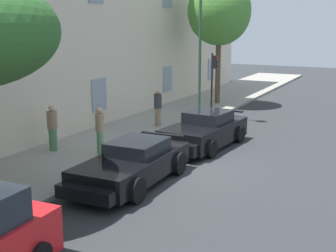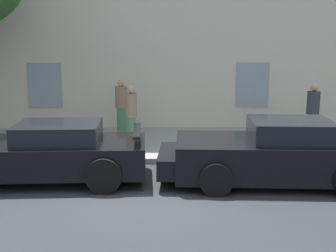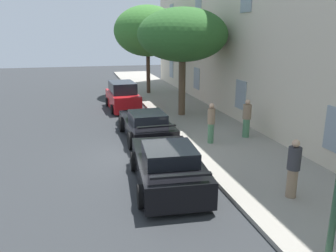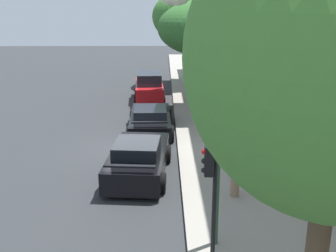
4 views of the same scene
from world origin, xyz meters
TOP-DOWN VIEW (x-y plane):
  - ground_plane at (0.00, 0.00)m, footprint 80.00×80.00m
  - sidewalk at (0.00, 3.89)m, footprint 60.00×4.12m
  - building_facade at (0.00, 8.20)m, footprint 43.54×5.01m
  - sportscar_red_lead at (-2.47, 0.60)m, footprint 4.90×2.17m
  - sportscar_yellow_flank at (2.59, 0.34)m, footprint 4.80×2.41m
  - hatchback_parked at (-8.79, 0.34)m, footprint 3.97×2.02m
  - tree_midblock at (-13.73, 3.02)m, footprint 5.15×5.15m
  - tree_far_end at (-5.86, 3.40)m, footprint 4.98×4.98m
  - pedestrian_admiring at (-0.90, 4.95)m, footprint 0.54×0.54m
  - pedestrian_strolling at (4.71, 3.49)m, footprint 0.48×0.48m
  - pedestrian_bystander at (-0.50, 3.08)m, footprint 0.33×0.33m

SIDE VIEW (x-z plane):
  - ground_plane at x=0.00m, z-range 0.00..0.00m
  - sidewalk at x=0.00m, z-range 0.00..0.14m
  - sportscar_red_lead at x=-2.47m, z-range -0.04..1.25m
  - sportscar_yellow_flank at x=2.59m, z-range -0.08..1.31m
  - hatchback_parked at x=-8.79m, z-range -0.08..1.68m
  - pedestrian_strolling at x=4.71m, z-range 0.16..1.89m
  - pedestrian_admiring at x=-0.90m, z-range 0.15..1.90m
  - pedestrian_bystander at x=-0.50m, z-range 0.17..1.92m
  - tree_far_end at x=-5.86m, z-range 1.64..7.61m
  - tree_midblock at x=-13.73m, z-range 1.57..8.26m
  - building_facade at x=0.00m, z-range 0.02..10.84m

